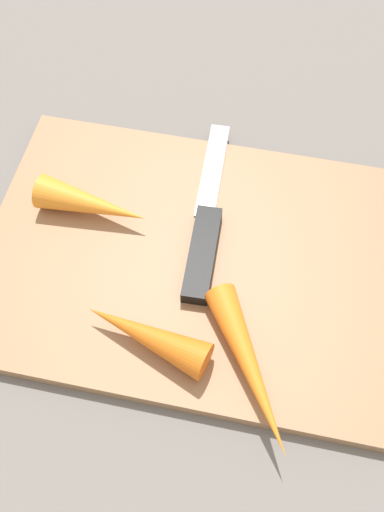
{
  "coord_description": "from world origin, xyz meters",
  "views": [
    {
      "loc": [
        0.05,
        -0.26,
        0.45
      ],
      "look_at": [
        0.0,
        0.0,
        0.01
      ],
      "focal_mm": 42.0,
      "sensor_mm": 36.0,
      "label": 1
    }
  ],
  "objects_px": {
    "knife": "(204,245)",
    "carrot_longest": "(250,369)",
    "cutting_board": "(192,260)",
    "carrot_medium": "(146,335)",
    "carrot_shortest": "(92,205)"
  },
  "relations": [
    {
      "from": "knife",
      "to": "carrot_longest",
      "type": "xyz_separation_m",
      "value": [
        0.06,
        -0.1,
        0.01
      ]
    },
    {
      "from": "knife",
      "to": "carrot_medium",
      "type": "xyz_separation_m",
      "value": [
        -0.03,
        -0.09,
        0.01
      ]
    },
    {
      "from": "carrot_longest",
      "to": "cutting_board",
      "type": "bearing_deg",
      "value": -176.0
    },
    {
      "from": "carrot_shortest",
      "to": "carrot_longest",
      "type": "distance_m",
      "value": 0.2
    },
    {
      "from": "carrot_medium",
      "to": "carrot_shortest",
      "type": "bearing_deg",
      "value": -41.32
    },
    {
      "from": "cutting_board",
      "to": "carrot_medium",
      "type": "xyz_separation_m",
      "value": [
        -0.02,
        -0.09,
        0.02
      ]
    },
    {
      "from": "carrot_shortest",
      "to": "cutting_board",
      "type": "bearing_deg",
      "value": -8.7
    },
    {
      "from": "cutting_board",
      "to": "carrot_longest",
      "type": "bearing_deg",
      "value": -55.83
    },
    {
      "from": "carrot_shortest",
      "to": "carrot_medium",
      "type": "height_order",
      "value": "same"
    },
    {
      "from": "carrot_longest",
      "to": "carrot_medium",
      "type": "bearing_deg",
      "value": -126.83
    },
    {
      "from": "knife",
      "to": "carrot_shortest",
      "type": "relative_size",
      "value": 2.02
    },
    {
      "from": "cutting_board",
      "to": "carrot_longest",
      "type": "distance_m",
      "value": 0.12
    },
    {
      "from": "knife",
      "to": "carrot_shortest",
      "type": "bearing_deg",
      "value": 78.94
    },
    {
      "from": "carrot_medium",
      "to": "carrot_longest",
      "type": "relative_size",
      "value": 0.75
    },
    {
      "from": "cutting_board",
      "to": "knife",
      "type": "distance_m",
      "value": 0.02
    }
  ]
}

